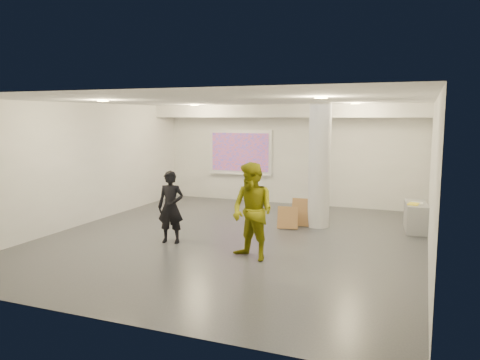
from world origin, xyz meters
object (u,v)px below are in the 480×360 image
at_px(column, 319,165).
at_px(projection_screen, 240,153).
at_px(man, 252,211).
at_px(credenza, 416,217).
at_px(woman, 171,207).

distance_m(column, projection_screen, 4.08).
bearing_deg(man, credenza, 72.91).
bearing_deg(woman, projection_screen, 84.88).
height_order(credenza, man, man).
xyz_separation_m(column, projection_screen, (-3.10, 2.65, 0.03)).
height_order(column, woman, column).
xyz_separation_m(projection_screen, credenza, (5.32, -2.22, -1.20)).
relative_size(projection_screen, woman, 1.36).
bearing_deg(man, column, 100.77).
distance_m(column, man, 3.18).
bearing_deg(projection_screen, woman, -84.60).
relative_size(credenza, woman, 0.74).
height_order(projection_screen, woman, projection_screen).
xyz_separation_m(woman, man, (2.01, -0.47, 0.15)).
height_order(projection_screen, man, projection_screen).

